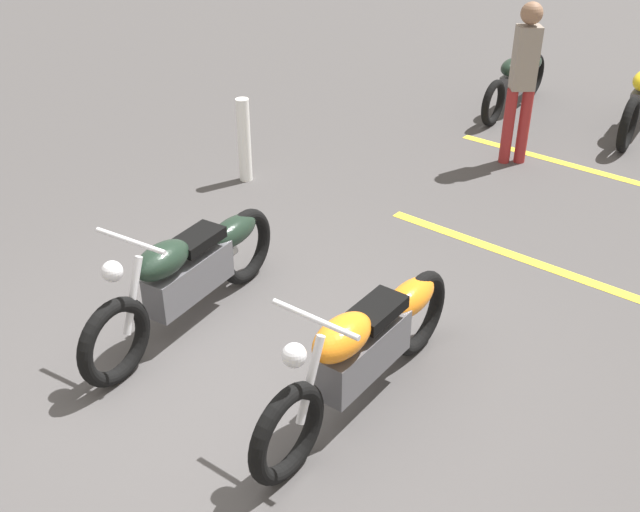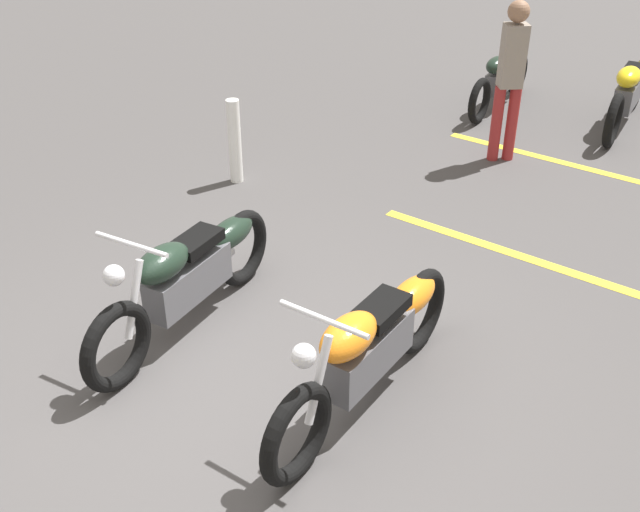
{
  "view_description": "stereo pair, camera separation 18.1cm",
  "coord_description": "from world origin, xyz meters",
  "px_view_note": "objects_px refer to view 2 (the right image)",
  "views": [
    {
      "loc": [
        -2.84,
        -3.18,
        3.62
      ],
      "look_at": [
        0.95,
        0.0,
        0.65
      ],
      "focal_mm": 42.83,
      "sensor_mm": 36.0,
      "label": 1
    },
    {
      "loc": [
        -2.95,
        -3.04,
        3.62
      ],
      "look_at": [
        0.95,
        0.0,
        0.65
      ],
      "focal_mm": 42.83,
      "sensor_mm": 36.0,
      "label": 2
    }
  ],
  "objects_px": {
    "motorcycle_dark_foreground": "(189,275)",
    "motorcycle_row_center": "(502,77)",
    "motorcycle_row_left": "(629,91)",
    "bystander_near_row": "(511,74)",
    "motorcycle_bright_foreground": "(370,347)",
    "bollard_post": "(235,141)"
  },
  "relations": [
    {
      "from": "motorcycle_row_left",
      "to": "motorcycle_row_center",
      "type": "xyz_separation_m",
      "value": [
        -0.35,
        1.58,
        -0.05
      ]
    },
    {
      "from": "motorcycle_dark_foreground",
      "to": "motorcycle_row_center",
      "type": "bearing_deg",
      "value": 174.72
    },
    {
      "from": "motorcycle_bright_foreground",
      "to": "motorcycle_dark_foreground",
      "type": "height_order",
      "value": "same"
    },
    {
      "from": "motorcycle_bright_foreground",
      "to": "motorcycle_row_center",
      "type": "xyz_separation_m",
      "value": [
        6.0,
        1.99,
        -0.06
      ]
    },
    {
      "from": "motorcycle_dark_foreground",
      "to": "bollard_post",
      "type": "xyz_separation_m",
      "value": [
        2.17,
        1.57,
        0.0
      ]
    },
    {
      "from": "motorcycle_bright_foreground",
      "to": "bystander_near_row",
      "type": "height_order",
      "value": "bystander_near_row"
    },
    {
      "from": "motorcycle_row_left",
      "to": "bystander_near_row",
      "type": "bearing_deg",
      "value": -29.0
    },
    {
      "from": "motorcycle_bright_foreground",
      "to": "motorcycle_row_center",
      "type": "bearing_deg",
      "value": -164.89
    },
    {
      "from": "motorcycle_bright_foreground",
      "to": "bystander_near_row",
      "type": "relative_size",
      "value": 1.23
    },
    {
      "from": "motorcycle_bright_foreground",
      "to": "motorcycle_dark_foreground",
      "type": "xyz_separation_m",
      "value": [
        -0.12,
        1.62,
        0.0
      ]
    },
    {
      "from": "motorcycle_row_left",
      "to": "bollard_post",
      "type": "distance_m",
      "value": 5.12
    },
    {
      "from": "motorcycle_bright_foreground",
      "to": "motorcycle_row_left",
      "type": "height_order",
      "value": "motorcycle_bright_foreground"
    },
    {
      "from": "motorcycle_row_left",
      "to": "bystander_near_row",
      "type": "xyz_separation_m",
      "value": [
        -1.98,
        0.75,
        0.56
      ]
    },
    {
      "from": "motorcycle_dark_foreground",
      "to": "motorcycle_row_left",
      "type": "distance_m",
      "value": 6.59
    },
    {
      "from": "motorcycle_dark_foreground",
      "to": "motorcycle_row_left",
      "type": "xyz_separation_m",
      "value": [
        6.48,
        -1.2,
        -0.01
      ]
    },
    {
      "from": "motorcycle_dark_foreground",
      "to": "bollard_post",
      "type": "bearing_deg",
      "value": -152.99
    },
    {
      "from": "motorcycle_row_center",
      "to": "motorcycle_bright_foreground",
      "type": "bearing_deg",
      "value": 13.17
    },
    {
      "from": "motorcycle_dark_foreground",
      "to": "motorcycle_row_center",
      "type": "distance_m",
      "value": 6.14
    },
    {
      "from": "motorcycle_row_center",
      "to": "motorcycle_dark_foreground",
      "type": "bearing_deg",
      "value": -1.69
    },
    {
      "from": "motorcycle_bright_foreground",
      "to": "motorcycle_row_center",
      "type": "height_order",
      "value": "motorcycle_bright_foreground"
    },
    {
      "from": "motorcycle_bright_foreground",
      "to": "motorcycle_dark_foreground",
      "type": "distance_m",
      "value": 1.62
    },
    {
      "from": "bystander_near_row",
      "to": "bollard_post",
      "type": "height_order",
      "value": "bystander_near_row"
    }
  ]
}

